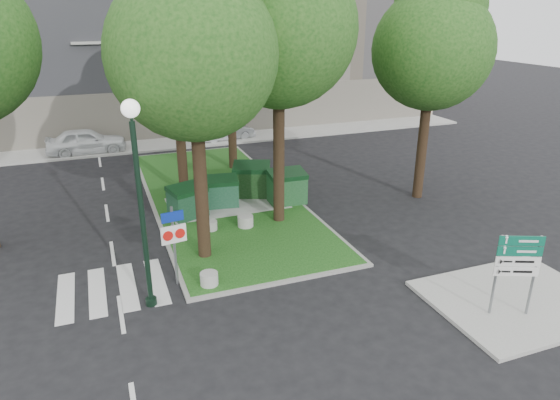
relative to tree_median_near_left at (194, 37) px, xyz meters
name	(u,v)px	position (x,y,z in m)	size (l,w,h in m)	color
ground	(270,285)	(1.41, -2.56, -7.32)	(120.00, 120.00, 0.00)	black
median_island	(221,197)	(1.91, 5.44, -7.26)	(6.00, 16.00, 0.12)	#174213
median_kerb	(221,197)	(1.91, 5.44, -7.27)	(6.30, 16.30, 0.10)	gray
sidewalk_corner	(516,300)	(7.91, -6.06, -7.26)	(5.00, 4.00, 0.12)	#999993
building_sidewalk	(172,143)	(1.41, 15.94, -7.26)	(42.00, 3.00, 0.12)	#999993
zebra_crossing	(142,283)	(-2.34, -1.06, -7.31)	(5.00, 3.00, 0.01)	silver
apartment_building	(146,10)	(1.41, 23.44, 0.68)	(41.00, 12.00, 16.00)	tan
tree_median_near_left	(194,37)	(0.00, 0.00, 0.00)	(5.20, 5.20, 10.53)	black
tree_median_near_right	(280,12)	(3.50, 2.00, 0.67)	(5.60, 5.60, 11.46)	black
tree_median_mid	(175,38)	(0.50, 6.50, -0.34)	(4.80, 4.80, 9.99)	black
tree_median_far	(229,4)	(3.70, 9.50, 1.00)	(5.80, 5.80, 11.93)	black
tree_street_right	(435,38)	(10.50, 2.50, -0.33)	(5.00, 5.00, 10.06)	black
dumpster_a	(188,202)	(0.05, 3.53, -6.54)	(1.73, 1.48, 1.36)	#0E331C
dumpster_b	(222,192)	(1.65, 4.26, -6.57)	(1.54, 1.18, 1.31)	#123E26
dumpster_c	(252,180)	(3.25, 5.00, -6.46)	(1.96, 1.68, 1.54)	black
dumpster_d	(287,187)	(4.41, 3.60, -6.48)	(1.64, 1.17, 1.49)	#14431D
bollard_left	(209,279)	(-0.40, -2.06, -7.00)	(0.56, 0.56, 0.40)	#A5A6A0
bollard_right	(245,221)	(1.95, 1.78, -6.98)	(0.61, 0.61, 0.44)	#9D9D98
bollard_mid	(211,225)	(0.60, 1.94, -7.02)	(0.50, 0.50, 0.36)	gray
litter_bin	(259,167)	(4.61, 8.10, -6.89)	(0.36, 0.36, 0.62)	gold
street_lamp	(138,183)	(-2.21, -2.38, -3.54)	(0.48, 0.48, 6.01)	black
traffic_sign_pole	(174,235)	(-1.29, -1.47, -5.63)	(0.79, 0.16, 2.63)	slate
directional_sign	(517,263)	(7.09, -6.57, -5.60)	(1.12, 0.50, 2.41)	slate
car_white	(86,141)	(-3.68, 15.51, -6.55)	(1.81, 4.50, 1.53)	white
car_silver	(226,131)	(4.91, 15.75, -6.71)	(1.29, 3.69, 1.22)	#9EA2A6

